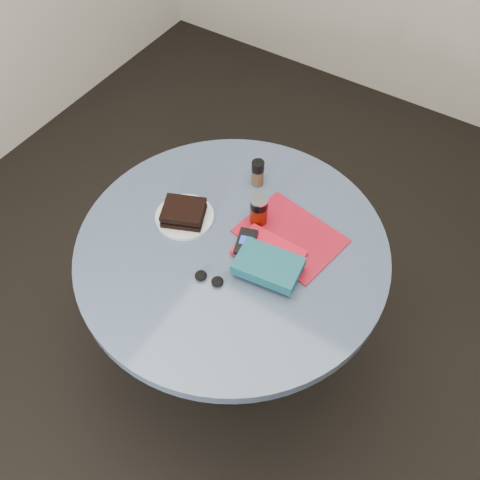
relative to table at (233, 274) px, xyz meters
The scene contains 11 objects.
ground 0.59m from the table, ahead, with size 4.00×4.00×0.00m, color black.
table is the anchor object (origin of this frame).
plate 0.26m from the table, behind, with size 0.19×0.19×0.01m, color silver.
sandwich 0.28m from the table, behind, with size 0.17×0.16×0.05m.
soda_can 0.25m from the table, 81.76° to the left, with size 0.07×0.07×0.11m.
pepper_grinder 0.36m from the table, 104.87° to the left, with size 0.05×0.05×0.10m.
magazine 0.25m from the table, 43.39° to the left, with size 0.31×0.23×0.01m, color maroon.
red_book 0.22m from the table, 13.97° to the left, with size 0.20×0.14×0.02m, color red.
novel 0.26m from the table, 11.59° to the right, with size 0.19×0.13×0.04m, color #124B57.
mp3_player 0.20m from the table, 20.05° to the left, with size 0.09×0.11×0.02m.
headphones 0.23m from the table, 84.78° to the right, with size 0.10×0.05×0.02m.
Camera 1 is at (0.57, -0.85, 2.10)m, focal length 40.00 mm.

